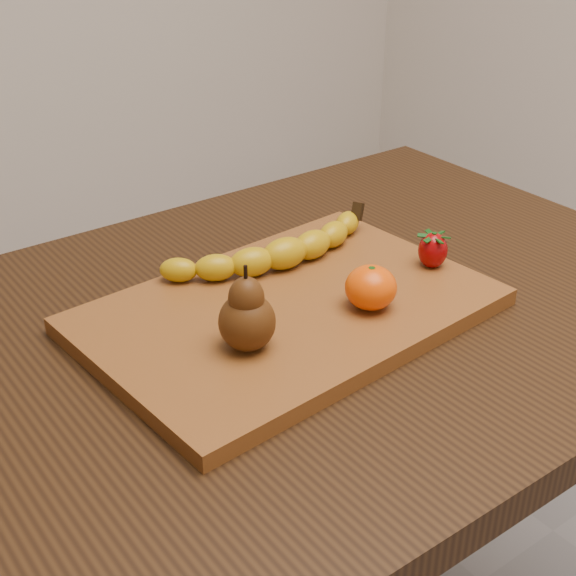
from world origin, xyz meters
TOP-DOWN VIEW (x-y plane):
  - table at (0.00, 0.00)m, footprint 1.00×0.70m
  - cutting_board at (-0.03, -0.01)m, footprint 0.47×0.33m
  - banana at (0.02, 0.06)m, footprint 0.25×0.08m
  - pear at (-0.12, -0.06)m, footprint 0.06×0.06m
  - mandarin at (0.04, -0.07)m, footprint 0.07×0.07m
  - strawberry at (0.17, -0.04)m, footprint 0.04×0.04m

SIDE VIEW (x-z plane):
  - table at x=0.00m, z-range 0.28..1.04m
  - cutting_board at x=-0.03m, z-range 0.76..0.78m
  - banana at x=0.02m, z-range 0.78..0.82m
  - strawberry at x=0.17m, z-range 0.78..0.83m
  - mandarin at x=0.04m, z-range 0.78..0.83m
  - pear at x=-0.12m, z-range 0.78..0.87m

